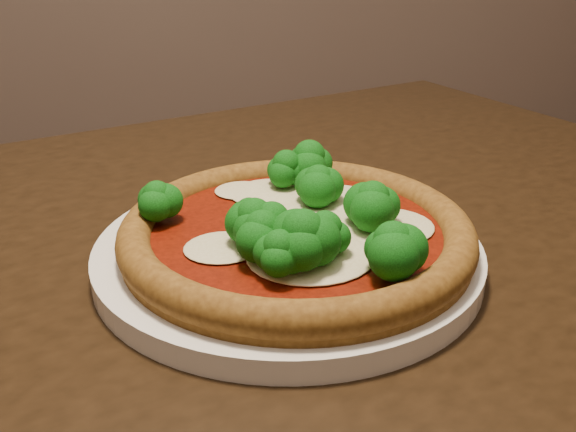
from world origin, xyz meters
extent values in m
cube|color=black|center=(0.08, 0.01, 0.73)|extent=(1.37, 1.14, 0.04)
cylinder|color=black|center=(0.49, 0.52, 0.35)|extent=(0.06, 0.06, 0.71)
cylinder|color=white|center=(0.15, 0.01, 0.76)|extent=(0.30, 0.30, 0.02)
cylinder|color=brown|center=(0.15, 0.00, 0.77)|extent=(0.26, 0.26, 0.01)
torus|color=brown|center=(0.15, 0.00, 0.78)|extent=(0.27, 0.27, 0.03)
cylinder|color=#701305|center=(0.15, 0.00, 0.78)|extent=(0.22, 0.22, 0.00)
ellipsoid|color=beige|center=(0.19, 0.04, 0.78)|extent=(0.08, 0.07, 0.01)
ellipsoid|color=beige|center=(0.15, 0.07, 0.78)|extent=(0.07, 0.06, 0.01)
ellipsoid|color=beige|center=(0.09, -0.02, 0.78)|extent=(0.06, 0.05, 0.00)
ellipsoid|color=beige|center=(0.22, -0.01, 0.78)|extent=(0.08, 0.07, 0.01)
ellipsoid|color=beige|center=(0.12, 0.08, 0.78)|extent=(0.05, 0.04, 0.00)
ellipsoid|color=beige|center=(0.15, 0.00, 0.78)|extent=(0.10, 0.09, 0.01)
ellipsoid|color=beige|center=(0.15, -0.05, 0.78)|extent=(0.09, 0.08, 0.01)
ellipsoid|color=#137616|center=(0.13, -0.03, 0.81)|extent=(0.04, 0.04, 0.04)
ellipsoid|color=#137616|center=(0.11, -0.01, 0.80)|extent=(0.04, 0.04, 0.03)
ellipsoid|color=#137616|center=(0.16, -0.05, 0.80)|extent=(0.04, 0.04, 0.04)
ellipsoid|color=#137616|center=(0.18, 0.04, 0.80)|extent=(0.04, 0.04, 0.04)
ellipsoid|color=#137616|center=(0.05, 0.04, 0.80)|extent=(0.04, 0.04, 0.03)
ellipsoid|color=#137616|center=(0.12, -0.07, 0.80)|extent=(0.04, 0.04, 0.03)
ellipsoid|color=#137616|center=(0.12, -0.04, 0.81)|extent=(0.04, 0.04, 0.04)
ellipsoid|color=#137616|center=(0.19, -0.08, 0.81)|extent=(0.05, 0.05, 0.04)
ellipsoid|color=#137616|center=(0.14, -0.06, 0.81)|extent=(0.05, 0.05, 0.04)
ellipsoid|color=#137616|center=(0.16, 0.08, 0.80)|extent=(0.04, 0.04, 0.04)
ellipsoid|color=#137616|center=(0.21, -0.01, 0.81)|extent=(0.05, 0.05, 0.04)
ellipsoid|color=#137616|center=(0.18, 0.09, 0.81)|extent=(0.05, 0.05, 0.04)
ellipsoid|color=#137616|center=(0.12, -0.02, 0.81)|extent=(0.05, 0.05, 0.04)
camera|label=1|loc=(0.05, -0.42, 0.99)|focal=40.00mm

